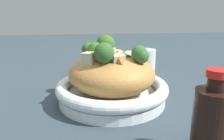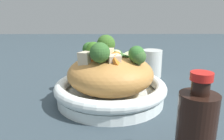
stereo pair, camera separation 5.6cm
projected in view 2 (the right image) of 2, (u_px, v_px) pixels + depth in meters
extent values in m
plane|color=#313E47|center=(112.00, 101.00, 0.59)|extent=(3.00, 3.00, 0.00)
cylinder|color=white|center=(112.00, 97.00, 0.58)|extent=(0.27, 0.27, 0.02)
torus|color=white|center=(112.00, 87.00, 0.58)|extent=(0.28, 0.28, 0.03)
ellipsoid|color=#B9803F|center=(112.00, 74.00, 0.57)|extent=(0.21, 0.21, 0.10)
torus|color=#BC813C|center=(114.00, 57.00, 0.54)|extent=(0.06, 0.07, 0.03)
torus|color=#B17F44|center=(115.00, 56.00, 0.57)|extent=(0.07, 0.07, 0.01)
cone|color=#9DB77C|center=(95.00, 57.00, 0.55)|extent=(0.02, 0.02, 0.02)
sphere|color=#366A20|center=(95.00, 49.00, 0.54)|extent=(0.04, 0.04, 0.04)
cone|color=#97B775|center=(140.00, 65.00, 0.52)|extent=(0.02, 0.02, 0.02)
sphere|color=#39622E|center=(140.00, 57.00, 0.51)|extent=(0.05, 0.05, 0.03)
cone|color=#9EB77B|center=(108.00, 54.00, 0.60)|extent=(0.03, 0.03, 0.02)
sphere|color=#396525|center=(107.00, 44.00, 0.60)|extent=(0.06, 0.06, 0.05)
cone|color=#A2BD71|center=(102.00, 64.00, 0.51)|extent=(0.02, 0.02, 0.02)
sphere|color=#33612B|center=(102.00, 53.00, 0.50)|extent=(0.06, 0.06, 0.05)
cone|color=#9FC378|center=(91.00, 57.00, 0.60)|extent=(0.02, 0.02, 0.02)
sphere|color=#326429|center=(91.00, 49.00, 0.60)|extent=(0.05, 0.05, 0.04)
cone|color=#9ABE6E|center=(138.00, 64.00, 0.52)|extent=(0.02, 0.02, 0.02)
sphere|color=#33692E|center=(138.00, 54.00, 0.52)|extent=(0.04, 0.04, 0.04)
cylinder|color=orange|center=(109.00, 54.00, 0.63)|extent=(0.03, 0.03, 0.02)
cylinder|color=orange|center=(103.00, 57.00, 0.53)|extent=(0.03, 0.03, 0.02)
cylinder|color=orange|center=(93.00, 59.00, 0.52)|extent=(0.03, 0.02, 0.02)
cylinder|color=orange|center=(119.00, 61.00, 0.51)|extent=(0.04, 0.03, 0.03)
cylinder|color=orange|center=(108.00, 55.00, 0.54)|extent=(0.03, 0.02, 0.03)
cylinder|color=orange|center=(116.00, 55.00, 0.54)|extent=(0.04, 0.04, 0.02)
cylinder|color=beige|center=(130.00, 55.00, 0.62)|extent=(0.04, 0.04, 0.02)
torus|color=#2D622A|center=(130.00, 55.00, 0.62)|extent=(0.05, 0.05, 0.02)
cylinder|color=beige|center=(115.00, 55.00, 0.54)|extent=(0.05, 0.05, 0.02)
torus|color=#355C2A|center=(115.00, 55.00, 0.54)|extent=(0.06, 0.06, 0.03)
cylinder|color=beige|center=(124.00, 54.00, 0.56)|extent=(0.05, 0.05, 0.02)
torus|color=#38632B|center=(124.00, 54.00, 0.56)|extent=(0.06, 0.06, 0.02)
cube|color=beige|center=(89.00, 58.00, 0.52)|extent=(0.04, 0.04, 0.03)
cube|color=beige|center=(116.00, 59.00, 0.51)|extent=(0.03, 0.03, 0.02)
cube|color=beige|center=(108.00, 54.00, 0.53)|extent=(0.04, 0.04, 0.03)
cylinder|color=black|center=(198.00, 130.00, 0.34)|extent=(0.06, 0.06, 0.11)
cylinder|color=black|center=(203.00, 87.00, 0.32)|extent=(0.03, 0.03, 0.02)
cylinder|color=red|center=(205.00, 76.00, 0.31)|extent=(0.03, 0.03, 0.01)
cylinder|color=silver|center=(153.00, 63.00, 0.78)|extent=(0.07, 0.07, 0.09)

